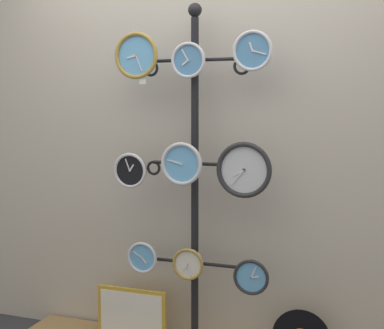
{
  "coord_description": "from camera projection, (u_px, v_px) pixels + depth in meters",
  "views": [
    {
      "loc": [
        1.0,
        -2.5,
        1.51
      ],
      "look_at": [
        0.0,
        0.36,
        1.17
      ],
      "focal_mm": 50.0,
      "sensor_mm": 36.0,
      "label": 1
    }
  ],
  "objects": [
    {
      "name": "shop_wall",
      "position": [
        203.0,
        122.0,
        3.22
      ],
      "size": [
        4.4,
        0.04,
        2.8
      ],
      "color": "#BCB2A3",
      "rests_on": "ground_plane"
    },
    {
      "name": "display_stand",
      "position": [
        195.0,
        228.0,
        3.14
      ],
      "size": [
        0.76,
        0.36,
        2.08
      ],
      "color": "black",
      "rests_on": "ground_plane"
    },
    {
      "name": "clock_top_left",
      "position": [
        137.0,
        56.0,
        3.04
      ],
      "size": [
        0.27,
        0.04,
        0.27
      ],
      "color": "#60A8DB"
    },
    {
      "name": "clock_top_center",
      "position": [
        189.0,
        60.0,
        2.97
      ],
      "size": [
        0.2,
        0.04,
        0.2
      ],
      "color": "#4C84B2"
    },
    {
      "name": "clock_top_right",
      "position": [
        253.0,
        51.0,
        2.84
      ],
      "size": [
        0.22,
        0.04,
        0.22
      ],
      "color": "#4C84B2"
    },
    {
      "name": "clock_middle_left",
      "position": [
        130.0,
        171.0,
        3.13
      ],
      "size": [
        0.21,
        0.04,
        0.21
      ],
      "color": "black"
    },
    {
      "name": "clock_middle_center",
      "position": [
        182.0,
        164.0,
        3.01
      ],
      "size": [
        0.25,
        0.04,
        0.25
      ],
      "color": "#60A8DB"
    },
    {
      "name": "clock_middle_right",
      "position": [
        244.0,
        170.0,
        2.92
      ],
      "size": [
        0.31,
        0.04,
        0.31
      ],
      "color": "silver"
    },
    {
      "name": "clock_bottom_left",
      "position": [
        143.0,
        257.0,
        3.18
      ],
      "size": [
        0.19,
        0.04,
        0.19
      ],
      "color": "#60A8DB"
    },
    {
      "name": "clock_bottom_center",
      "position": [
        188.0,
        264.0,
        3.09
      ],
      "size": [
        0.19,
        0.04,
        0.19
      ],
      "color": "silver"
    },
    {
      "name": "clock_bottom_right",
      "position": [
        251.0,
        277.0,
        2.96
      ],
      "size": [
        0.2,
        0.04,
        0.2
      ],
      "color": "#60A8DB"
    },
    {
      "name": "picture_frame",
      "position": [
        132.0,
        315.0,
        3.27
      ],
      "size": [
        0.45,
        0.02,
        0.33
      ],
      "color": "gold",
      "rests_on": "low_shelf"
    },
    {
      "name": "price_tag_upper",
      "position": [
        143.0,
        82.0,
        3.04
      ],
      "size": [
        0.04,
        0.0,
        0.03
      ],
      "color": "white"
    }
  ]
}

